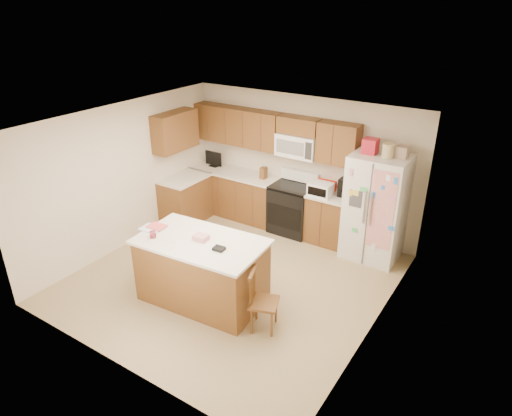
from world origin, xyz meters
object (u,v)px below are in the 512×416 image
Objects in this scene: windsor_chair_right at (262,302)px; windsor_chair_left at (158,253)px; stove at (292,208)px; refrigerator at (376,207)px; windsor_chair_back at (235,252)px; island at (202,270)px.

windsor_chair_left is at bearing 175.29° from windsor_chair_right.
stove is 1.63m from refrigerator.
stove is 1.80m from windsor_chair_back.
windsor_chair_back is at bearing 140.64° from windsor_chair_right.
windsor_chair_left is (-0.96, 0.09, -0.08)m from island.
stove reaches higher than windsor_chair_left.
windsor_chair_right is at bearing -69.21° from stove.
island is at bearing -122.66° from refrigerator.
stove is at bearing 88.85° from island.
island reaches higher than windsor_chair_back.
refrigerator is 2.31× the size of windsor_chair_left.
island is 2.18× the size of windsor_chair_right.
refrigerator is 2.71m from windsor_chair_right.
refrigerator is at bearing 43.36° from windsor_chair_left.
windsor_chair_right is at bearing -3.91° from island.
island is at bearing -91.15° from stove.
windsor_chair_back is (-1.61, -1.74, -0.51)m from refrigerator.
island is at bearing 176.09° from windsor_chair_right.
windsor_chair_back is 0.99× the size of windsor_chair_right.
windsor_chair_left reaches higher than windsor_chair_back.
refrigerator is 1.07× the size of island.
windsor_chair_left is 1.02× the size of windsor_chair_back.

